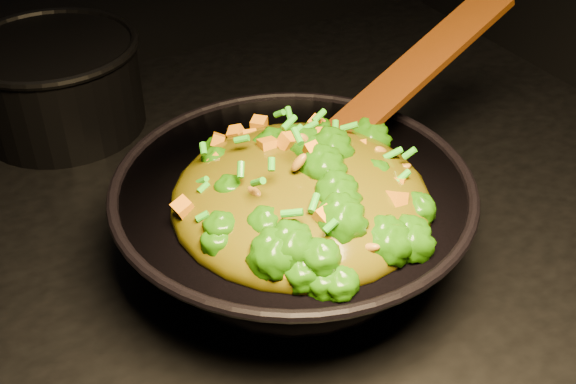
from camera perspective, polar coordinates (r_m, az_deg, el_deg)
wok at (r=0.74m, az=0.37°, el=-2.52°), size 0.41×0.41×0.10m
stir_fry at (r=0.66m, az=1.03°, el=2.03°), size 0.26×0.26×0.09m
spatula at (r=0.80m, az=9.07°, el=8.75°), size 0.30×0.10×0.12m
back_pot at (r=1.01m, az=-17.74°, el=8.10°), size 0.28×0.28×0.12m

